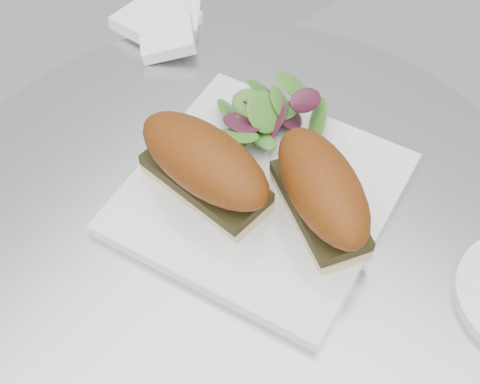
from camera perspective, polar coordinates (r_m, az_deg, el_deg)
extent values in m
cylinder|color=#A4A5AA|center=(0.73, -0.25, -3.77)|extent=(0.70, 0.70, 0.02)
cylinder|color=#A4A5AA|center=(1.05, -0.18, -14.82)|extent=(0.07, 0.07, 0.71)
cube|color=white|center=(0.74, 1.79, -0.10)|extent=(0.31, 0.31, 0.02)
cube|color=#EADE92|center=(0.73, -2.94, 0.52)|extent=(0.15, 0.07, 0.01)
cube|color=black|center=(0.71, -2.98, 1.18)|extent=(0.15, 0.07, 0.01)
ellipsoid|color=#752F0B|center=(0.69, -3.09, 2.78)|extent=(0.17, 0.09, 0.06)
cube|color=#EADE92|center=(0.71, 6.71, -1.70)|extent=(0.15, 0.12, 0.01)
cube|color=black|center=(0.70, 6.82, -1.06)|extent=(0.15, 0.12, 0.01)
ellipsoid|color=#752F0B|center=(0.67, 7.07, 0.50)|extent=(0.17, 0.14, 0.06)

